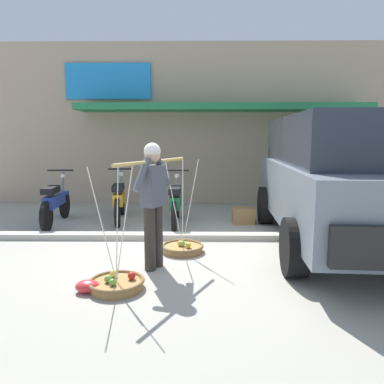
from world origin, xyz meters
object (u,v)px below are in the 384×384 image
(fruit_basket_left_side, at_px, (116,283))
(wooden_crate, at_px, (243,216))
(fruit_basket_right_side, at_px, (183,247))
(motorcycle_nearest_shop, at_px, (55,203))
(plastic_litter_bag, at_px, (87,286))
(parked_truck, at_px, (337,177))
(motorcycle_third_in_row, at_px, (176,203))
(motorcycle_second_in_row, at_px, (120,200))
(fruit_vendor, at_px, (153,197))

(fruit_basket_left_side, relative_size, wooden_crate, 3.30)
(fruit_basket_right_side, distance_m, motorcycle_nearest_shop, 3.22)
(plastic_litter_bag, bearing_deg, parked_truck, 29.15)
(fruit_basket_right_side, xyz_separation_m, motorcycle_third_in_row, (-0.21, 1.78, 0.38))
(fruit_basket_right_side, height_order, parked_truck, parked_truck)
(fruit_basket_right_side, height_order, motorcycle_second_in_row, fruit_basket_right_side)
(motorcycle_third_in_row, relative_size, parked_truck, 0.37)
(motorcycle_nearest_shop, distance_m, parked_truck, 5.37)
(parked_truck, bearing_deg, fruit_basket_left_side, -149.73)
(fruit_vendor, relative_size, fruit_basket_right_side, 1.17)
(motorcycle_nearest_shop, height_order, motorcycle_second_in_row, same)
(fruit_basket_left_side, bearing_deg, fruit_basket_right_side, 62.87)
(fruit_basket_left_side, height_order, wooden_crate, fruit_basket_left_side)
(fruit_vendor, distance_m, fruit_basket_left_side, 1.20)
(fruit_vendor, distance_m, motorcycle_nearest_shop, 3.42)
(plastic_litter_bag, distance_m, wooden_crate, 4.08)
(fruit_basket_left_side, height_order, plastic_litter_bag, fruit_basket_left_side)
(fruit_basket_right_side, bearing_deg, fruit_basket_left_side, -117.13)
(motorcycle_nearest_shop, relative_size, motorcycle_second_in_row, 1.00)
(motorcycle_third_in_row, xyz_separation_m, parked_truck, (2.71, -1.30, 0.68))
(parked_truck, xyz_separation_m, wooden_crate, (-1.32, 1.45, -0.97))
(motorcycle_nearest_shop, bearing_deg, fruit_vendor, -47.21)
(motorcycle_nearest_shop, bearing_deg, wooden_crate, 2.25)
(fruit_basket_right_side, distance_m, plastic_litter_bag, 1.82)
(fruit_basket_right_side, relative_size, motorcycle_third_in_row, 0.80)
(fruit_basket_right_side, relative_size, wooden_crate, 3.30)
(motorcycle_nearest_shop, bearing_deg, motorcycle_second_in_row, 16.18)
(motorcycle_second_in_row, bearing_deg, motorcycle_nearest_shop, -163.82)
(fruit_basket_right_side, height_order, motorcycle_nearest_shop, fruit_basket_right_side)
(fruit_basket_left_side, relative_size, motorcycle_nearest_shop, 0.80)
(motorcycle_second_in_row, xyz_separation_m, wooden_crate, (2.61, -0.21, -0.29))
(fruit_basket_left_side, distance_m, plastic_litter_bag, 0.33)
(wooden_crate, bearing_deg, plastic_litter_bag, -122.92)
(fruit_vendor, xyz_separation_m, parked_truck, (2.86, 1.18, 0.15))
(fruit_basket_left_side, distance_m, motorcycle_third_in_row, 3.25)
(motorcycle_nearest_shop, bearing_deg, fruit_basket_right_side, -33.76)
(motorcycle_nearest_shop, xyz_separation_m, motorcycle_third_in_row, (2.45, 0.00, 0.00))
(fruit_basket_left_side, xyz_separation_m, parked_truck, (3.22, 1.88, 1.06))
(fruit_basket_right_side, relative_size, motorcycle_second_in_row, 0.80)
(fruit_vendor, relative_size, plastic_litter_bag, 6.05)
(motorcycle_second_in_row, xyz_separation_m, parked_truck, (3.93, -1.66, 0.68))
(fruit_vendor, bearing_deg, plastic_litter_bag, -130.30)
(motorcycle_nearest_shop, relative_size, plastic_litter_bag, 6.50)
(fruit_basket_left_side, xyz_separation_m, motorcycle_second_in_row, (-0.70, 3.54, 0.38))
(fruit_vendor, distance_m, plastic_litter_bag, 1.38)
(motorcycle_nearest_shop, bearing_deg, parked_truck, -14.15)
(fruit_basket_right_side, bearing_deg, motorcycle_nearest_shop, 146.24)
(motorcycle_second_in_row, bearing_deg, motorcycle_third_in_row, -16.33)
(wooden_crate, bearing_deg, fruit_vendor, -120.41)
(fruit_vendor, height_order, wooden_crate, fruit_vendor)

